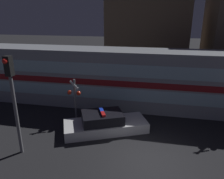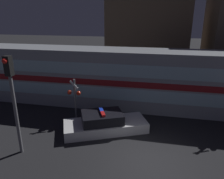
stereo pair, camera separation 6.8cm
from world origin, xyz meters
name	(u,v)px [view 1 (the left image)]	position (x,y,z in m)	size (l,w,h in m)	color
ground_plane	(148,162)	(0.00, 0.00, 0.00)	(120.00, 120.00, 0.00)	black
train	(117,78)	(-2.72, 6.64, 2.11)	(23.71, 2.86, 4.22)	#999EA5
police_car	(105,124)	(-2.67, 2.47, 0.47)	(5.15, 3.64, 1.29)	silver
crossing_signal_far	(75,97)	(-4.83, 3.39, 1.67)	(0.87, 0.35, 2.78)	slate
traffic_light_corner	(13,93)	(-6.27, -0.46, 3.19)	(0.30, 0.46, 4.87)	slate
building_left	(147,40)	(-1.10, 15.94, 3.93)	(8.10, 6.67, 7.87)	brown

